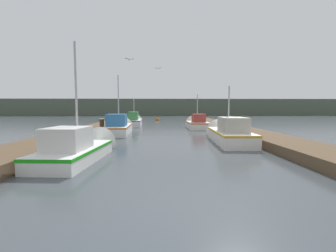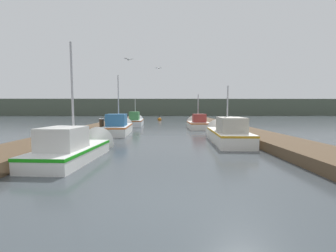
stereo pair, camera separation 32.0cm
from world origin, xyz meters
name	(u,v)px [view 1 (the left image)]	position (x,y,z in m)	size (l,w,h in m)	color
ground_plane	(175,208)	(0.00, 0.00, 0.00)	(200.00, 200.00, 0.00)	#3D4449
dock_left	(100,127)	(-5.72, 16.00, 0.21)	(2.41, 40.00, 0.42)	brown
dock_right	(226,127)	(5.72, 16.00, 0.21)	(2.41, 40.00, 0.42)	brown
distant_shore_ridge	(162,107)	(0.00, 60.32, 2.12)	(120.00, 16.00, 4.25)	#4C5647
fishing_boat_0	(81,148)	(-3.39, 4.48, 0.41)	(1.94, 4.81, 4.87)	silver
fishing_boat_1	(227,133)	(3.59, 8.66, 0.49)	(2.01, 5.94, 3.65)	silver
fishing_boat_2	(119,127)	(-3.48, 13.07, 0.50)	(1.91, 5.72, 4.85)	silver
fishing_boat_3	(197,124)	(3.18, 17.24, 0.44)	(1.84, 4.53, 3.74)	silver
fishing_boat_4	(134,121)	(-3.29, 21.21, 0.49)	(1.91, 6.01, 3.47)	silver
mooring_piling_0	(231,126)	(4.58, 11.02, 0.68)	(0.29, 0.29, 1.36)	#473523
mooring_piling_1	(102,127)	(-4.43, 11.62, 0.61)	(0.35, 0.35, 1.20)	#473523
channel_buoy	(158,119)	(-0.79, 30.62, 0.17)	(0.60, 0.60, 1.10)	#BF6513
seagull_lead	(129,59)	(-2.28, 10.42, 5.04)	(0.54, 0.35, 0.12)	white
seagull_1	(158,68)	(-0.52, 15.85, 5.44)	(0.56, 0.29, 0.12)	white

